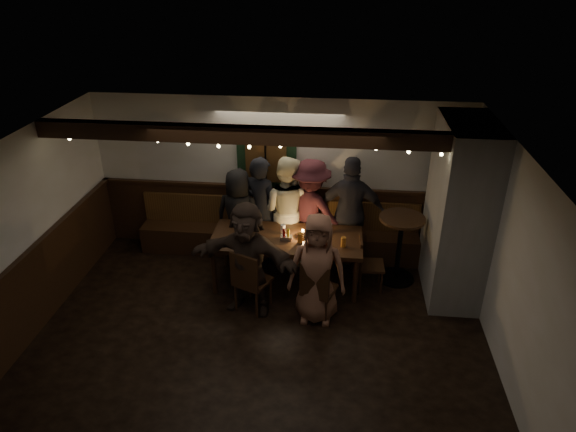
# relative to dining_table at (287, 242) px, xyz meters

# --- Properties ---
(room) EXTENTS (6.02, 5.01, 2.62)m
(room) POSITION_rel_dining_table_xyz_m (0.84, 0.02, 0.35)
(room) COLOR black
(room) RESTS_ON ground
(dining_table) EXTENTS (2.23, 0.95, 0.96)m
(dining_table) POSITION_rel_dining_table_xyz_m (0.00, 0.00, 0.00)
(dining_table) COLOR black
(dining_table) RESTS_ON ground
(chair_near_left) EXTENTS (0.58, 0.58, 0.97)m
(chair_near_left) POSITION_rel_dining_table_xyz_m (-0.44, -0.75, -0.18)
(chair_near_left) COLOR black
(chair_near_left) RESTS_ON ground
(chair_near_right) EXTENTS (0.53, 0.53, 0.92)m
(chair_near_right) POSITION_rel_dining_table_xyz_m (0.50, -0.83, -0.21)
(chair_near_right) COLOR black
(chair_near_right) RESTS_ON ground
(chair_end) EXTENTS (0.40, 0.40, 0.85)m
(chair_end) POSITION_rel_dining_table_xyz_m (1.18, -0.01, -0.25)
(chair_end) COLOR black
(chair_end) RESTS_ON ground
(high_top) EXTENTS (0.68, 0.68, 1.08)m
(high_top) POSITION_rel_dining_table_xyz_m (1.69, 0.28, -0.05)
(high_top) COLOR black
(high_top) RESTS_ON ground
(person_a) EXTENTS (0.82, 0.58, 1.57)m
(person_a) POSITION_rel_dining_table_xyz_m (-0.84, 0.65, 0.06)
(person_a) COLOR black
(person_a) RESTS_ON ground
(person_b) EXTENTS (0.77, 0.66, 1.79)m
(person_b) POSITION_rel_dining_table_xyz_m (-0.48, 0.67, 0.17)
(person_b) COLOR black
(person_b) RESTS_ON ground
(person_c) EXTENTS (1.02, 0.88, 1.78)m
(person_c) POSITION_rel_dining_table_xyz_m (-0.08, 0.73, 0.16)
(person_c) COLOR beige
(person_c) RESTS_ON ground
(person_d) EXTENTS (1.29, 1.01, 1.75)m
(person_d) POSITION_rel_dining_table_xyz_m (0.31, 0.73, 0.15)
(person_d) COLOR #3D1921
(person_d) RESTS_ON ground
(person_e) EXTENTS (1.10, 0.50, 1.84)m
(person_e) POSITION_rel_dining_table_xyz_m (0.94, 0.66, 0.19)
(person_e) COLOR #282830
(person_e) RESTS_ON ground
(person_f) EXTENTS (1.61, 0.82, 1.66)m
(person_f) POSITION_rel_dining_table_xyz_m (-0.46, -0.69, 0.10)
(person_f) COLOR #2F241E
(person_f) RESTS_ON ground
(person_g) EXTENTS (0.80, 0.54, 1.60)m
(person_g) POSITION_rel_dining_table_xyz_m (0.50, -0.80, 0.07)
(person_g) COLOR brown
(person_g) RESTS_ON ground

